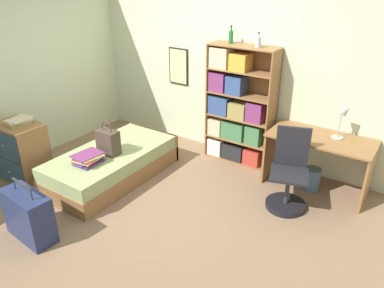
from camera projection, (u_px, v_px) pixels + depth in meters
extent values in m
plane|color=#84664C|center=(151.00, 192.00, 4.82)|extent=(14.00, 14.00, 0.00)
cube|color=beige|center=(219.00, 66.00, 5.49)|extent=(10.00, 0.06, 2.60)
cube|color=black|center=(179.00, 66.00, 5.85)|extent=(0.35, 0.02, 0.57)
cube|color=beige|center=(178.00, 67.00, 5.84)|extent=(0.31, 0.01, 0.53)
cube|color=beige|center=(31.00, 69.00, 5.33)|extent=(0.06, 10.00, 2.60)
cube|color=olive|center=(113.00, 170.00, 5.11)|extent=(0.91, 1.81, 0.22)
cube|color=#9EAD70|center=(111.00, 157.00, 5.02)|extent=(0.88, 1.78, 0.18)
cube|color=olive|center=(153.00, 141.00, 5.73)|extent=(0.91, 0.04, 0.41)
cube|color=#47382D|center=(108.00, 142.00, 4.85)|extent=(0.29, 0.17, 0.32)
torus|color=#47382D|center=(107.00, 127.00, 4.76)|extent=(0.18, 0.02, 0.18)
cube|color=#334C84|center=(89.00, 163.00, 4.67)|extent=(0.27, 0.33, 0.01)
cube|color=#7A336B|center=(87.00, 162.00, 4.66)|extent=(0.28, 0.27, 0.02)
cube|color=#7A336B|center=(88.00, 160.00, 4.66)|extent=(0.23, 0.34, 0.02)
cube|color=#232328|center=(89.00, 159.00, 4.66)|extent=(0.26, 0.29, 0.01)
cube|color=beige|center=(89.00, 158.00, 4.63)|extent=(0.29, 0.34, 0.02)
cube|color=#B2382D|center=(89.00, 157.00, 4.64)|extent=(0.32, 0.38, 0.01)
cube|color=#99894C|center=(89.00, 156.00, 4.62)|extent=(0.33, 0.34, 0.01)
cube|color=#7A336B|center=(87.00, 155.00, 4.63)|extent=(0.30, 0.38, 0.01)
cube|color=navy|center=(29.00, 216.00, 3.91)|extent=(0.62, 0.31, 0.54)
cylinder|color=#2D2D33|center=(14.00, 184.00, 3.86)|extent=(0.01, 0.01, 0.12)
cylinder|color=#2D2D33|center=(31.00, 195.00, 3.68)|extent=(0.01, 0.01, 0.12)
cube|color=#2D2D33|center=(22.00, 184.00, 3.75)|extent=(0.36, 0.05, 0.02)
cube|color=olive|center=(22.00, 152.00, 4.95)|extent=(0.64, 0.43, 0.80)
cube|color=#284256|center=(10.00, 172.00, 4.87)|extent=(0.60, 0.01, 0.36)
sphere|color=#B2A893|center=(9.00, 172.00, 4.86)|extent=(0.02, 0.02, 0.02)
cube|color=#284256|center=(3.00, 145.00, 4.70)|extent=(0.60, 0.01, 0.36)
sphere|color=#B2A893|center=(3.00, 146.00, 4.70)|extent=(0.02, 0.02, 0.02)
cube|color=#99894C|center=(17.00, 123.00, 4.78)|extent=(0.32, 0.31, 0.02)
cube|color=#99894C|center=(19.00, 122.00, 4.78)|extent=(0.24, 0.30, 0.02)
cube|color=beige|center=(18.00, 120.00, 4.77)|extent=(0.26, 0.32, 0.02)
cube|color=beige|center=(19.00, 119.00, 4.77)|extent=(0.27, 0.33, 0.01)
cube|color=olive|center=(212.00, 100.00, 5.51)|extent=(0.02, 0.34, 1.69)
cube|color=olive|center=(272.00, 113.00, 5.04)|extent=(0.02, 0.34, 1.69)
cube|color=olive|center=(246.00, 103.00, 5.40)|extent=(0.97, 0.01, 1.69)
cube|color=olive|center=(237.00, 158.00, 5.64)|extent=(0.93, 0.34, 0.02)
cube|color=olive|center=(238.00, 139.00, 5.49)|extent=(0.93, 0.34, 0.02)
cube|color=olive|center=(240.00, 117.00, 5.35)|extent=(0.93, 0.34, 0.02)
cube|color=olive|center=(241.00, 95.00, 5.20)|extent=(0.93, 0.34, 0.02)
cube|color=olive|center=(243.00, 71.00, 5.06)|extent=(0.93, 0.34, 0.02)
cube|color=olive|center=(244.00, 46.00, 4.92)|extent=(0.93, 0.34, 0.02)
cube|color=silver|center=(217.00, 145.00, 5.74)|extent=(0.22, 0.25, 0.25)
cube|color=#232328|center=(235.00, 151.00, 5.59)|extent=(0.32, 0.25, 0.23)
cube|color=#B2382D|center=(253.00, 156.00, 5.44)|extent=(0.24, 0.25, 0.22)
cube|color=beige|center=(218.00, 126.00, 5.60)|extent=(0.21, 0.25, 0.24)
cube|color=#427A4C|center=(235.00, 130.00, 5.45)|extent=(0.34, 0.25, 0.25)
cube|color=#427A4C|center=(255.00, 134.00, 5.29)|extent=(0.22, 0.25, 0.27)
cube|color=#334C84|center=(221.00, 104.00, 5.43)|extent=(0.30, 0.25, 0.26)
cube|color=#99894C|center=(240.00, 110.00, 5.29)|extent=(0.26, 0.25, 0.22)
cube|color=#7A336B|center=(257.00, 111.00, 5.14)|extent=(0.23, 0.25, 0.27)
cube|color=#7A336B|center=(220.00, 81.00, 5.30)|extent=(0.24, 0.25, 0.27)
cube|color=#334C84|center=(237.00, 85.00, 5.17)|extent=(0.23, 0.25, 0.25)
cube|color=beige|center=(222.00, 57.00, 5.14)|extent=(0.27, 0.25, 0.28)
cube|color=gold|center=(241.00, 62.00, 5.00)|extent=(0.24, 0.25, 0.22)
cylinder|color=#1E6B2D|center=(231.00, 37.00, 4.99)|extent=(0.06, 0.06, 0.17)
cylinder|color=#1E6B2D|center=(231.00, 29.00, 4.94)|extent=(0.02, 0.02, 0.05)
cylinder|color=#232328|center=(231.00, 26.00, 4.93)|extent=(0.03, 0.03, 0.02)
cylinder|color=#B7BCC1|center=(258.00, 42.00, 4.76)|extent=(0.07, 0.07, 0.13)
cylinder|color=#B7BCC1|center=(259.00, 35.00, 4.72)|extent=(0.03, 0.03, 0.04)
cylinder|color=#232328|center=(259.00, 33.00, 4.71)|extent=(0.03, 0.03, 0.02)
cube|color=olive|center=(321.00, 138.00, 4.62)|extent=(1.27, 0.63, 0.02)
cube|color=olive|center=(272.00, 152.00, 5.09)|extent=(0.03, 0.59, 0.69)
cube|color=olive|center=(369.00, 178.00, 4.47)|extent=(0.03, 0.59, 0.69)
cylinder|color=#ADA89E|center=(337.00, 137.00, 4.60)|extent=(0.15, 0.15, 0.02)
cylinder|color=#ADA89E|center=(340.00, 124.00, 4.52)|extent=(0.02, 0.02, 0.34)
cone|color=#ADA89E|center=(346.00, 110.00, 4.42)|extent=(0.16, 0.12, 0.16)
cylinder|color=black|center=(285.00, 205.00, 4.51)|extent=(0.48, 0.48, 0.06)
cylinder|color=#333338|center=(287.00, 191.00, 4.42)|extent=(0.05, 0.05, 0.44)
cube|color=black|center=(289.00, 174.00, 4.32)|extent=(0.55, 0.55, 0.03)
cube|color=black|center=(292.00, 147.00, 4.38)|extent=(0.38, 0.16, 0.49)
cylinder|color=slate|center=(312.00, 179.00, 4.82)|extent=(0.21, 0.21, 0.30)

